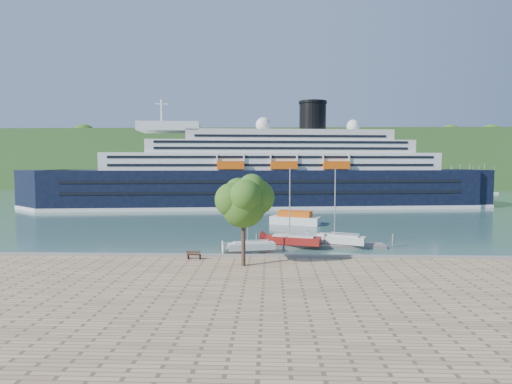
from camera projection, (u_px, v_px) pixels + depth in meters
name	position (u px, v px, depth m)	size (l,w,h in m)	color
ground	(265.00, 266.00, 44.28)	(400.00, 400.00, 0.00)	#2C4F49
far_hillside	(269.00, 159.00, 188.00)	(400.00, 50.00, 24.00)	#345722
quay_coping	(265.00, 256.00, 44.00)	(220.00, 0.50, 0.30)	slate
cruise_ship	(263.00, 154.00, 102.50)	(113.52, 16.53, 25.49)	black
park_bench	(194.00, 254.00, 43.23)	(1.47, 0.60, 0.94)	#442213
promenade_tree	(243.00, 216.00, 40.15)	(5.67, 5.67, 9.40)	#315C18
floating_pontoon	(308.00, 245.00, 54.30)	(19.43, 2.37, 0.43)	slate
sailboat_white_near	(251.00, 220.00, 50.65)	(6.15, 1.71, 7.95)	silver
sailboat_red	(294.00, 210.00, 53.52)	(7.46, 2.07, 9.64)	maroon
sailboat_white_far	(339.00, 210.00, 54.16)	(7.34, 2.04, 9.48)	silver
tender_launch	(295.00, 218.00, 74.22)	(8.58, 2.93, 2.37)	#DE530D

